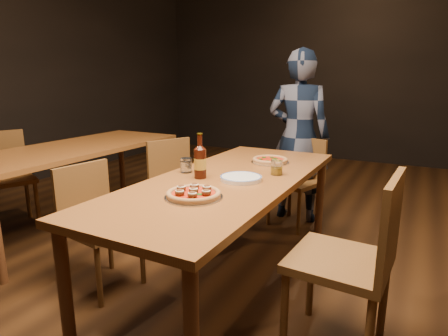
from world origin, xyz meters
The scene contains 15 objects.
ground centered at (0.00, 0.00, 0.00)m, with size 9.00×9.00×0.00m, color black.
table_main centered at (0.00, 0.00, 0.68)m, with size 0.80×2.00×0.75m.
table_left centered at (-1.70, 0.30, 0.68)m, with size 0.80×2.00×0.75m.
chair_main_nw centered at (-0.72, -0.34, 0.42)m, with size 0.39×0.39×0.84m, color brown, non-canonical shape.
chair_main_sw centered at (-0.70, 0.52, 0.44)m, with size 0.41×0.41×0.87m, color brown, non-canonical shape.
chair_main_e centered at (0.72, -0.22, 0.48)m, with size 0.45×0.45×0.97m, color brown, non-canonical shape.
chair_end centered at (0.03, 1.27, 0.42)m, with size 0.39×0.39×0.84m, color brown, non-canonical shape.
chair_nbr_left centered at (-2.25, 0.01, 0.45)m, with size 0.42×0.42×0.91m, color brown, non-canonical shape.
pizza_meatball centered at (0.03, -0.43, 0.77)m, with size 0.29×0.29×0.05m.
pizza_margherita centered at (0.07, 0.51, 0.77)m, with size 0.27×0.27×0.04m.
plate_stack centered at (0.09, -0.02, 0.76)m, with size 0.25×0.25×0.02m, color white.
beer_bottle centered at (-0.14, -0.09, 0.85)m, with size 0.07×0.07×0.26m.
water_glass centered at (-0.29, -0.01, 0.80)m, with size 0.07×0.07×0.09m, color white.
amber_glass centered at (0.23, 0.21, 0.80)m, with size 0.07×0.07×0.09m, color #A97A13.
diner centered at (-0.02, 1.47, 0.80)m, with size 0.58×0.38×1.60m, color black.
Camera 1 is at (1.01, -1.93, 1.33)m, focal length 30.00 mm.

